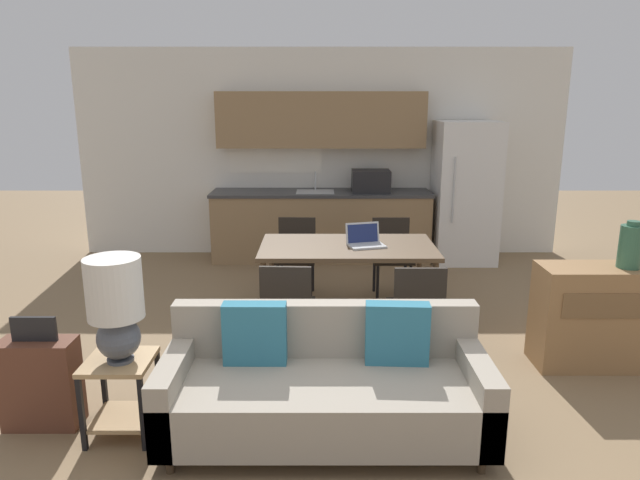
# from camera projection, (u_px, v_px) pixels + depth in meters

# --- Properties ---
(ground_plane) EXTENTS (20.00, 20.00, 0.00)m
(ground_plane) POSITION_uv_depth(u_px,v_px,m) (320.00, 455.00, 3.40)
(ground_plane) COLOR #7F6647
(wall_back) EXTENTS (6.40, 0.07, 2.70)m
(wall_back) POSITION_uv_depth(u_px,v_px,m) (318.00, 153.00, 7.56)
(wall_back) COLOR silver
(wall_back) RESTS_ON ground_plane
(kitchen_counter) EXTENTS (2.82, 0.65, 2.15)m
(kitchen_counter) POSITION_uv_depth(u_px,v_px,m) (320.00, 195.00, 7.39)
(kitchen_counter) COLOR #8E704C
(kitchen_counter) RESTS_ON ground_plane
(refrigerator) EXTENTS (0.77, 0.75, 1.79)m
(refrigerator) POSITION_uv_depth(u_px,v_px,m) (462.00, 192.00, 7.28)
(refrigerator) COLOR white
(refrigerator) RESTS_ON ground_plane
(dining_table) EXTENTS (1.60, 0.90, 0.76)m
(dining_table) POSITION_uv_depth(u_px,v_px,m) (345.00, 252.00, 5.25)
(dining_table) COLOR brown
(dining_table) RESTS_ON ground_plane
(couch) EXTENTS (1.97, 0.80, 0.82)m
(couch) POSITION_uv_depth(u_px,v_px,m) (323.00, 385.00, 3.56)
(couch) COLOR #3D2D1E
(couch) RESTS_ON ground_plane
(side_table) EXTENTS (0.40, 0.40, 0.51)m
(side_table) POSITION_uv_depth(u_px,v_px,m) (118.00, 385.00, 3.54)
(side_table) COLOR tan
(side_table) RESTS_ON ground_plane
(table_lamp) EXTENTS (0.33, 0.33, 0.65)m
(table_lamp) POSITION_uv_depth(u_px,v_px,m) (113.00, 304.00, 3.39)
(table_lamp) COLOR #4C515B
(table_lamp) RESTS_ON side_table
(credenza) EXTENTS (0.97, 0.41, 0.81)m
(credenza) POSITION_uv_depth(u_px,v_px,m) (596.00, 316.00, 4.47)
(credenza) COLOR olive
(credenza) RESTS_ON ground_plane
(vase) EXTENTS (0.17, 0.17, 0.36)m
(vase) POSITION_uv_depth(u_px,v_px,m) (627.00, 246.00, 4.31)
(vase) COLOR #336047
(vase) RESTS_ON credenza
(dining_chair_near_right) EXTENTS (0.42, 0.42, 0.82)m
(dining_chair_near_right) POSITION_uv_depth(u_px,v_px,m) (414.00, 306.00, 4.52)
(dining_chair_near_right) COLOR black
(dining_chair_near_right) RESTS_ON ground_plane
(dining_chair_far_right) EXTENTS (0.42, 0.42, 0.82)m
(dining_chair_far_right) POSITION_uv_depth(u_px,v_px,m) (389.00, 253.00, 6.07)
(dining_chair_far_right) COLOR black
(dining_chair_far_right) RESTS_ON ground_plane
(dining_chair_far_left) EXTENTS (0.44, 0.44, 0.82)m
(dining_chair_far_left) POSITION_uv_depth(u_px,v_px,m) (294.00, 253.00, 6.08)
(dining_chair_far_left) COLOR black
(dining_chair_far_left) RESTS_ON ground_plane
(dining_chair_near_left) EXTENTS (0.44, 0.44, 0.82)m
(dining_chair_near_left) POSITION_uv_depth(u_px,v_px,m) (285.00, 305.00, 4.55)
(dining_chair_near_left) COLOR black
(dining_chair_near_left) RESTS_ON ground_plane
(laptop) EXTENTS (0.37, 0.33, 0.20)m
(laptop) POSITION_uv_depth(u_px,v_px,m) (362.00, 240.00, 5.22)
(laptop) COLOR #B7BABC
(laptop) RESTS_ON dining_table
(suitcase) EXTENTS (0.47, 0.22, 0.75)m
(suitcase) POSITION_uv_depth(u_px,v_px,m) (38.00, 383.00, 3.64)
(suitcase) COLOR brown
(suitcase) RESTS_ON ground_plane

